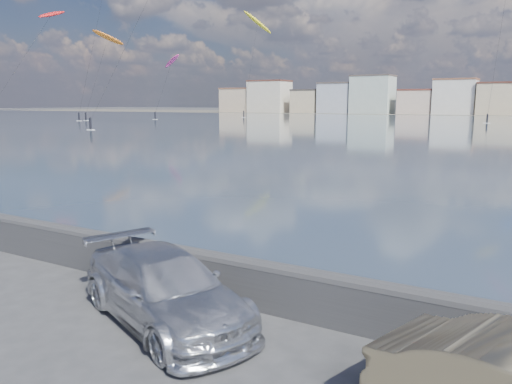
% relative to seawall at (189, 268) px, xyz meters
% --- Properties ---
extents(ground, '(700.00, 700.00, 0.00)m').
position_rel_seawall_xyz_m(ground, '(0.00, -2.70, -0.58)').
color(ground, '#333335').
rests_on(ground, ground).
extents(bay_water, '(500.00, 177.00, 0.00)m').
position_rel_seawall_xyz_m(bay_water, '(0.00, 88.80, -0.58)').
color(bay_water, '#2F4452').
rests_on(bay_water, ground).
extents(seawall, '(400.00, 0.36, 1.08)m').
position_rel_seawall_xyz_m(seawall, '(0.00, 0.00, 0.00)').
color(seawall, '#28282B').
rests_on(seawall, ground).
extents(car_silver, '(5.10, 3.63, 1.37)m').
position_rel_seawall_xyz_m(car_silver, '(0.53, -1.44, 0.10)').
color(car_silver, silver).
rests_on(car_silver, ground).
extents(kitesurfer_1, '(5.52, 19.00, 24.37)m').
position_rel_seawall_xyz_m(kitesurfer_1, '(-86.73, 66.14, 21.72)').
color(kitesurfer_1, red).
rests_on(kitesurfer_1, ground).
extents(kitesurfer_6, '(7.74, 10.73, 17.11)m').
position_rel_seawall_xyz_m(kitesurfer_6, '(-79.45, 97.25, 14.10)').
color(kitesurfer_6, '#E5338C').
rests_on(kitesurfer_6, ground).
extents(kitesurfer_8, '(6.87, 12.88, 22.47)m').
position_rel_seawall_xyz_m(kitesurfer_8, '(-88.93, 84.31, 19.16)').
color(kitesurfer_8, orange).
rests_on(kitesurfer_8, ground).
extents(kitesurfer_16, '(7.33, 12.93, 30.91)m').
position_rel_seawall_xyz_m(kitesurfer_16, '(-68.29, 123.21, 26.46)').
color(kitesurfer_16, yellow).
rests_on(kitesurfer_16, ground).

